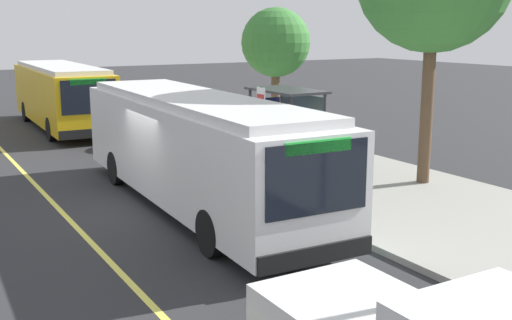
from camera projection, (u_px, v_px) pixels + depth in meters
ground_plane at (154, 208)px, 16.51m from camera, size 120.00×120.00×0.00m
sidewalk_curb at (336, 178)px, 19.45m from camera, size 44.00×6.40×0.15m
lane_stripe_center at (70, 220)px, 15.42m from camera, size 36.00×0.14×0.01m
transit_bus_main at (195, 147)px, 16.25m from camera, size 11.50×2.94×2.95m
transit_bus_second at (62, 94)px, 29.13m from camera, size 10.63×2.88×2.95m
bus_shelter at (287, 109)px, 21.32m from camera, size 2.90×1.60×2.48m
waiting_bench at (292, 148)px, 21.22m from camera, size 1.60×0.48×0.95m
route_sign_post at (261, 120)px, 18.53m from camera, size 0.44×0.08×2.80m
pedestrian_commuter at (229, 132)px, 21.60m from camera, size 0.24×0.40×1.69m
street_tree_near_shelter at (276, 43)px, 25.97m from camera, size 2.87×2.87×5.32m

